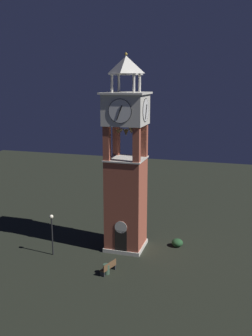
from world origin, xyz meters
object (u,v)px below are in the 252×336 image
Objects in this scene: lamp_post at (52,227)px; clock_tower at (126,172)px; park_bench at (109,267)px; trash_bin at (106,269)px.

clock_tower is at bearing 30.13° from lamp_post.
park_bench is at bearing -16.31° from lamp_post.
park_bench is at bearing -89.46° from clock_tower.
trash_bin is (-0.14, -0.17, -0.08)m from park_bench.
lamp_post is 4.65× the size of trash_bin.
clock_tower reaches higher than lamp_post.
clock_tower is 10.39× the size of park_bench.
trash_bin is (5.64, -1.86, -2.20)m from lamp_post.
clock_tower reaches higher than park_bench.
trash_bin is at bearing -18.27° from lamp_post.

